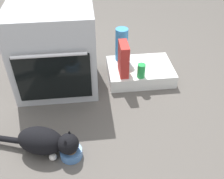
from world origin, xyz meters
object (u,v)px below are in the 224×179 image
at_px(pantry_cabinet, 140,72).
at_px(cereal_box, 124,59).
at_px(oven, 54,49).
at_px(water_bottle, 122,45).
at_px(food_bowl, 71,152).
at_px(soda_can, 141,71).
at_px(cat, 45,141).

relative_size(pantry_cabinet, cereal_box, 2.04).
bearing_deg(oven, water_bottle, 14.80).
bearing_deg(cereal_box, oven, 172.66).
bearing_deg(water_bottle, food_bowl, -115.98).
height_order(pantry_cabinet, water_bottle, water_bottle).
xyz_separation_m(oven, soda_can, (0.69, -0.14, -0.17)).
bearing_deg(oven, cereal_box, -7.34).
bearing_deg(food_bowl, pantry_cabinet, 52.79).
relative_size(food_bowl, soda_can, 1.20).
bearing_deg(soda_can, pantry_cabinet, 79.72).
bearing_deg(oven, food_bowl, -82.22).
xyz_separation_m(pantry_cabinet, soda_can, (-0.03, -0.15, 0.12)).
bearing_deg(cat, pantry_cabinet, 62.41).
height_order(food_bowl, water_bottle, water_bottle).
height_order(food_bowl, cat, cat).
height_order(pantry_cabinet, soda_can, soda_can).
bearing_deg(cat, water_bottle, 73.29).
bearing_deg(cereal_box, soda_can, -26.46).
bearing_deg(cat, cereal_box, 66.06).
height_order(water_bottle, soda_can, water_bottle).
distance_m(oven, soda_can, 0.73).
distance_m(cat, cereal_box, 0.91).
distance_m(pantry_cabinet, water_bottle, 0.29).
relative_size(food_bowl, cat, 0.23).
distance_m(pantry_cabinet, cat, 1.08).
distance_m(oven, water_bottle, 0.59).
xyz_separation_m(pantry_cabinet, cereal_box, (-0.17, -0.08, 0.20)).
height_order(oven, food_bowl, oven).
height_order(pantry_cabinet, cereal_box, cereal_box).
distance_m(food_bowl, cereal_box, 0.87).
xyz_separation_m(pantry_cabinet, food_bowl, (-0.61, -0.80, -0.02)).
bearing_deg(food_bowl, water_bottle, 64.02).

